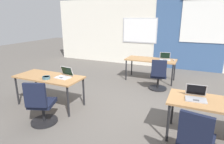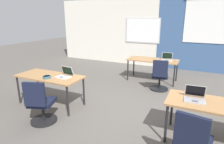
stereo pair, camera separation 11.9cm
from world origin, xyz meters
name	(u,v)px [view 1 (the left image)]	position (x,y,z in m)	size (l,w,h in m)	color
ground_plane	(128,108)	(0.00, 0.00, 0.00)	(24.00, 24.00, 0.00)	#56514C
back_wall_assembly	(163,33)	(0.03, 4.20, 1.41)	(10.00, 0.27, 2.80)	silver
desk_near_left	(49,79)	(-1.75, -0.60, 0.66)	(1.60, 0.70, 0.72)	#A37547
desk_near_right	(220,106)	(1.75, -0.60, 0.66)	(1.60, 0.70, 0.72)	#A37547
desk_far_center	(151,61)	(0.00, 2.20, 0.66)	(1.60, 0.70, 0.72)	#A37547
laptop_near_left_inner	(64,75)	(-1.37, -0.52, 0.77)	(0.36, 0.33, 0.23)	silver
chair_near_left_inner	(41,107)	(-1.30, -1.35, 0.38)	(0.57, 0.61, 0.92)	black
laptop_near_right_inner	(196,96)	(1.38, -0.59, 0.77)	(0.35, 0.32, 0.23)	#9E9EA3
laptop_far_right	(165,58)	(0.43, 2.29, 0.77)	(0.38, 0.35, 0.23)	#B7B7BC
mouse_far_right	(174,60)	(0.72, 2.27, 0.74)	(0.09, 0.11, 0.03)	#B2B2B7
chair_far_right	(158,77)	(0.41, 1.43, 0.38)	(0.52, 0.57, 0.92)	black
snack_bowl	(46,77)	(-1.65, -0.78, 0.76)	(0.18, 0.18, 0.06)	#3D6070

